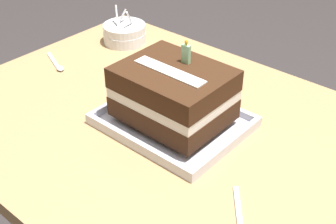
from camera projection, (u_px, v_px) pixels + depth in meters
The scene contains 5 objects.
dining_table at pixel (163, 163), 1.11m from camera, with size 1.03×0.77×0.77m.
foil_tray at pixel (173, 122), 1.02m from camera, with size 0.30×0.25×0.02m.
birthday_cake at pixel (173, 93), 0.98m from camera, with size 0.23×0.18×0.17m.
bowl_stack at pixel (125, 33), 1.37m from camera, with size 0.13×0.13×0.11m.
serving_spoon_near_tray at pixel (57, 66), 1.25m from camera, with size 0.12×0.06×0.01m.
Camera 1 is at (0.56, -0.63, 1.37)m, focal length 49.16 mm.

